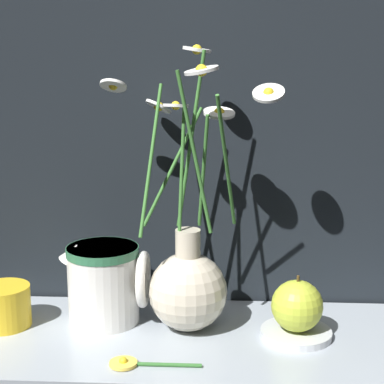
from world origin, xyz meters
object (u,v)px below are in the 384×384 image
vase_with_flowers (188,279)px  orange_fruit (297,306)px  yellow_mug (3,306)px  ceramic_pitcher (105,280)px

vase_with_flowers → orange_fruit: (0.15, -0.02, -0.03)m
yellow_mug → orange_fruit: bearing=-1.9°
vase_with_flowers → ceramic_pitcher: vase_with_flowers is taller
vase_with_flowers → orange_fruit: vase_with_flowers is taller
yellow_mug → ceramic_pitcher: bearing=9.3°
ceramic_pitcher → orange_fruit: (0.27, -0.04, -0.02)m
vase_with_flowers → orange_fruit: bearing=-7.6°
ceramic_pitcher → orange_fruit: size_ratio=1.62×
yellow_mug → ceramic_pitcher: size_ratio=0.66×
vase_with_flowers → yellow_mug: vase_with_flowers is taller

